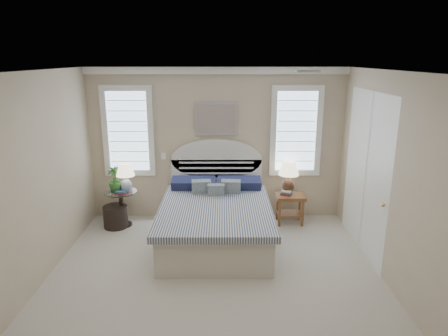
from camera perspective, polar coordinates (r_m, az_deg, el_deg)
floor at (r=5.29m, az=-1.44°, el=-17.11°), size 4.50×5.00×0.01m
ceiling at (r=4.46m, az=-1.68°, el=13.55°), size 4.50×5.00×0.01m
wall_back at (r=7.12m, az=-1.08°, el=3.33°), size 4.50×0.02×2.70m
wall_left at (r=5.26m, az=-26.89°, el=-2.81°), size 0.02×5.00×2.70m
wall_right at (r=5.16m, az=24.31°, el=-2.82°), size 0.02×5.00×2.70m
crown_molding at (r=6.92m, az=-1.14°, el=13.76°), size 4.50×0.08×0.12m
hvac_vent at (r=5.37m, az=11.83°, el=13.36°), size 0.30×0.20×0.02m
switch_plate at (r=7.22m, az=-8.64°, el=1.71°), size 0.08×0.01×0.12m
window_left at (r=7.24m, az=-13.51°, el=5.13°), size 0.90×0.06×1.60m
window_right at (r=7.16m, az=10.22°, el=5.21°), size 0.90×0.06×1.60m
painting at (r=6.99m, az=-1.11°, el=7.03°), size 0.74×0.04×0.58m
closet_door at (r=6.26m, az=19.60°, el=-0.71°), size 0.02×1.80×2.40m
bed at (r=6.41m, az=-1.18°, el=-7.13°), size 1.72×2.28×1.47m
side_table_left at (r=7.18m, az=-14.44°, el=-5.09°), size 0.56×0.56×0.63m
nightstand_right at (r=7.15m, az=9.43°, el=-4.88°), size 0.50×0.40×0.53m
floor_pot at (r=7.22m, az=-15.22°, el=-6.71°), size 0.55×0.55×0.38m
lamp_left at (r=6.95m, az=-13.89°, el=-0.95°), size 0.39×0.39×0.51m
lamp_right at (r=7.08m, az=9.23°, el=-0.82°), size 0.42×0.42×0.58m
potted_plant at (r=7.03m, az=-15.29°, el=-1.62°), size 0.27×0.27×0.43m
books_left at (r=6.96m, az=-14.45°, el=-3.39°), size 0.22×0.17×0.05m
books_right at (r=7.08m, az=8.87°, el=-3.53°), size 0.22×0.20×0.08m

